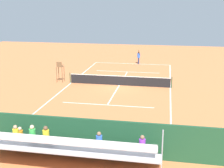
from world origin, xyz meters
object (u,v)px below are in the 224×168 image
object	(u,v)px
tennis_player	(139,56)
umpire_chair	(60,70)
tennis_racket	(133,64)
equipment_bag	(90,145)
tennis_net	(119,80)
bleacher_stand	(69,148)
tennis_ball_near	(126,64)
courtside_bench	(120,140)

from	to	relation	value
tennis_player	umpire_chair	bearing A→B (deg)	57.23
tennis_player	tennis_racket	world-z (taller)	tennis_player
umpire_chair	tennis_player	world-z (taller)	umpire_chair
umpire_chair	equipment_bag	distance (m)	15.15
tennis_net	equipment_bag	bearing A→B (deg)	92.10
umpire_chair	tennis_racket	world-z (taller)	umpire_chair
bleacher_stand	tennis_ball_near	bearing A→B (deg)	-88.30
bleacher_stand	tennis_player	distance (m)	26.45
umpire_chair	tennis_racket	size ratio (longest dim) A/B	3.66
courtside_bench	tennis_ball_near	xyz separation A→B (m)	(3.00, -23.52, -0.53)
equipment_bag	tennis_racket	size ratio (longest dim) A/B	1.54
courtside_bench	equipment_bag	world-z (taller)	courtside_bench
tennis_net	courtside_bench	bearing A→B (deg)	99.37
tennis_ball_near	bleacher_stand	bearing A→B (deg)	91.70
bleacher_stand	tennis_racket	xyz separation A→B (m)	(-0.11, -26.23, -0.92)
umpire_chair	courtside_bench	size ratio (longest dim) A/B	1.19
equipment_bag	bleacher_stand	bearing A→B (deg)	74.58
tennis_racket	equipment_bag	bearing A→B (deg)	91.02
tennis_net	tennis_racket	world-z (taller)	tennis_net
tennis_player	tennis_ball_near	distance (m)	2.08
bleacher_stand	tennis_racket	distance (m)	26.24
courtside_bench	tennis_player	bearing A→B (deg)	-86.80
tennis_net	courtside_bench	xyz separation A→B (m)	(-2.19, 13.27, 0.06)
tennis_net	tennis_racket	xyz separation A→B (m)	(-0.06, -10.86, -0.49)
equipment_bag	tennis_ball_near	world-z (taller)	equipment_bag
courtside_bench	tennis_racket	world-z (taller)	courtside_bench
equipment_bag	tennis_player	bearing A→B (deg)	-90.79
tennis_player	tennis_racket	bearing A→B (deg)	14.80
bleacher_stand	equipment_bag	xyz separation A→B (m)	(-0.54, -1.97, -0.76)
umpire_chair	tennis_ball_near	distance (m)	11.53
umpire_chair	tennis_racket	bearing A→B (deg)	-120.30
tennis_net	umpire_chair	bearing A→B (deg)	-1.31
tennis_net	tennis_player	bearing A→B (deg)	-94.29
equipment_bag	umpire_chair	bearing A→B (deg)	-63.70
tennis_ball_near	tennis_net	bearing A→B (deg)	94.52
tennis_net	tennis_racket	size ratio (longest dim) A/B	17.63
tennis_player	bleacher_stand	bearing A→B (deg)	88.09
tennis_net	tennis_player	world-z (taller)	tennis_player
bleacher_stand	umpire_chair	distance (m)	16.69
tennis_net	tennis_player	distance (m)	11.10
tennis_racket	tennis_player	bearing A→B (deg)	-165.20
tennis_net	courtside_bench	distance (m)	13.45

